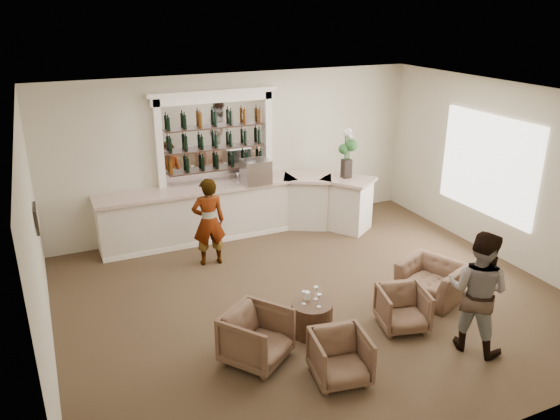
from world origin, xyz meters
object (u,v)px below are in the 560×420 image
object	(u,v)px
armchair_center	(340,357)
armchair_right	(403,308)
espresso_machine	(256,171)
armchair_far	(431,281)
sommelier	(209,222)
armchair_left	(257,337)
bar_counter	(240,210)
guest	(478,292)
flower_vase	(347,150)
cocktail_table	(312,318)

from	to	relation	value
armchair_center	armchair_right	distance (m)	1.61
armchair_center	espresso_machine	bearing A→B (deg)	90.01
armchair_far	espresso_machine	size ratio (longest dim) A/B	1.75
sommelier	armchair_left	distance (m)	3.19
bar_counter	armchair_center	world-z (taller)	bar_counter
guest	armchair_left	distance (m)	3.09
armchair_left	armchair_right	size ratio (longest dim) A/B	1.16
sommelier	armchair_left	world-z (taller)	sommelier
armchair_far	flower_vase	world-z (taller)	flower_vase
cocktail_table	armchair_left	size ratio (longest dim) A/B	0.75
bar_counter	flower_vase	xyz separation A→B (m)	(2.20, -0.53, 1.16)
guest	espresso_machine	bearing A→B (deg)	-15.31
guest	armchair_far	world-z (taller)	guest
bar_counter	armchair_right	world-z (taller)	bar_counter
armchair_left	bar_counter	bearing A→B (deg)	36.10
armchair_center	armchair_far	distance (m)	2.70
sommelier	guest	world-z (taller)	guest
flower_vase	armchair_center	bearing A→B (deg)	-121.16
espresso_machine	armchair_far	bearing A→B (deg)	-65.45
sommelier	armchair_far	distance (m)	4.05
sommelier	armchair_far	size ratio (longest dim) A/B	1.73
armchair_far	bar_counter	bearing A→B (deg)	-175.87
sommelier	cocktail_table	bearing A→B (deg)	109.63
sommelier	bar_counter	bearing A→B (deg)	-127.63
cocktail_table	sommelier	bearing A→B (deg)	103.08
bar_counter	armchair_right	xyz separation A→B (m)	(0.99, -4.29, -0.25)
bar_counter	espresso_machine	world-z (taller)	espresso_machine
cocktail_table	guest	world-z (taller)	guest
sommelier	armchair_far	bearing A→B (deg)	143.33
armchair_center	armchair_right	size ratio (longest dim) A/B	1.02
bar_counter	sommelier	bearing A→B (deg)	-134.18
bar_counter	espresso_machine	bearing A→B (deg)	-14.01
cocktail_table	armchair_left	distance (m)	1.03
flower_vase	armchair_far	bearing A→B (deg)	-94.53
armchair_far	guest	bearing A→B (deg)	-38.29
sommelier	espresso_machine	distance (m)	1.70
sommelier	espresso_machine	world-z (taller)	sommelier
cocktail_table	armchair_far	xyz separation A→B (m)	(2.26, 0.10, 0.06)
bar_counter	sommelier	distance (m)	1.44
sommelier	espresso_machine	size ratio (longest dim) A/B	3.03
armchair_far	flower_vase	distance (m)	3.54
guest	cocktail_table	bearing A→B (deg)	27.64
armchair_left	espresso_machine	bearing A→B (deg)	31.66
espresso_machine	armchair_left	bearing A→B (deg)	-111.06
armchair_right	flower_vase	xyz separation A→B (m)	(1.21, 3.76, 1.41)
armchair_center	cocktail_table	bearing A→B (deg)	91.27
armchair_center	flower_vase	xyz separation A→B (m)	(2.67, 4.42, 1.40)
guest	armchair_left	size ratio (longest dim) A/B	2.18
bar_counter	armchair_far	world-z (taller)	bar_counter
armchair_right	armchair_center	bearing A→B (deg)	-140.87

